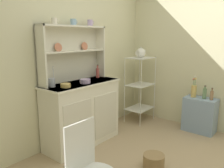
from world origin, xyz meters
TOP-DOWN VIEW (x-y plane):
  - wall_back at (0.00, 1.62)m, footprint 3.84×0.05m
  - hutch_cabinet at (-0.03, 1.37)m, footprint 1.13×0.45m
  - hutch_shelf_unit at (-0.03, 1.53)m, footprint 1.05×0.18m
  - bakers_rack at (1.24, 1.24)m, footprint 0.48×0.35m
  - side_shelf_blue at (1.44, 0.24)m, footprint 0.28×0.48m
  - wire_chair at (-0.99, 0.28)m, footprint 0.36×0.36m
  - floor_basket at (0.05, 0.28)m, footprint 0.24×0.24m
  - cup_cream_0 at (-0.33, 1.49)m, footprint 0.09×0.07m
  - cup_sky_1 at (-0.03, 1.49)m, footprint 0.09×0.08m
  - cup_lilac_2 at (0.29, 1.49)m, footprint 0.09×0.07m
  - bowl_mixing_large at (-0.36, 1.29)m, footprint 0.12×0.12m
  - bowl_floral_medium at (-0.03, 1.29)m, footprint 0.14×0.14m
  - jam_bottle at (0.39, 1.45)m, footprint 0.05×0.05m
  - utensil_jar at (-0.44, 1.45)m, footprint 0.08×0.08m
  - porcelain_teapot at (1.24, 1.24)m, footprint 0.25×0.16m
  - flower_vase at (1.44, 0.36)m, footprint 0.08×0.08m
  - oil_bottle at (1.44, 0.20)m, footprint 0.06×0.06m
  - vinegar_bottle at (1.44, 0.09)m, footprint 0.05×0.05m

SIDE VIEW (x-z plane):
  - floor_basket at x=0.05m, z-range 0.00..0.16m
  - side_shelf_blue at x=1.44m, z-range 0.00..0.54m
  - hutch_cabinet at x=-0.03m, z-range 0.01..0.89m
  - wire_chair at x=-0.99m, z-range 0.09..0.94m
  - vinegar_bottle at x=1.44m, z-range 0.53..0.71m
  - oil_bottle at x=1.44m, z-range 0.53..0.73m
  - flower_vase at x=1.44m, z-range 0.48..0.83m
  - bakers_rack at x=1.24m, z-range 0.12..1.25m
  - bowl_mixing_large at x=-0.36m, z-range 0.88..0.93m
  - bowl_floral_medium at x=-0.03m, z-range 0.88..0.93m
  - utensil_jar at x=-0.44m, z-range 0.81..1.06m
  - jam_bottle at x=0.39m, z-range 0.86..1.05m
  - porcelain_teapot at x=1.24m, z-range 1.12..1.30m
  - wall_back at x=0.00m, z-range 0.00..2.50m
  - hutch_shelf_unit at x=-0.03m, z-range 0.94..1.69m
  - cup_cream_0 at x=-0.33m, z-range 1.63..1.71m
  - cup_sky_1 at x=-0.03m, z-range 1.63..1.71m
  - cup_lilac_2 at x=0.29m, z-range 1.63..1.72m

